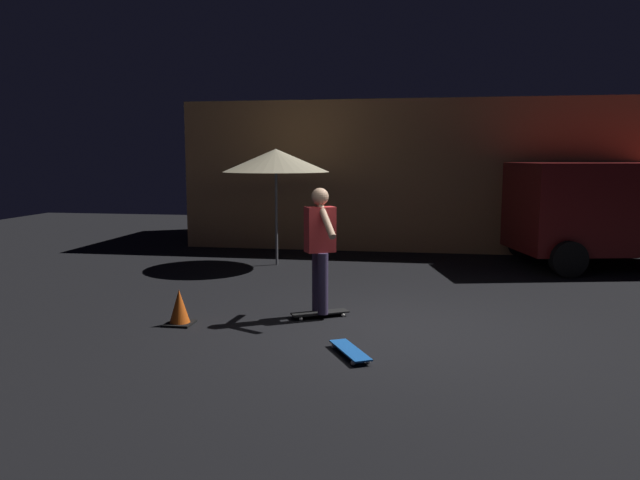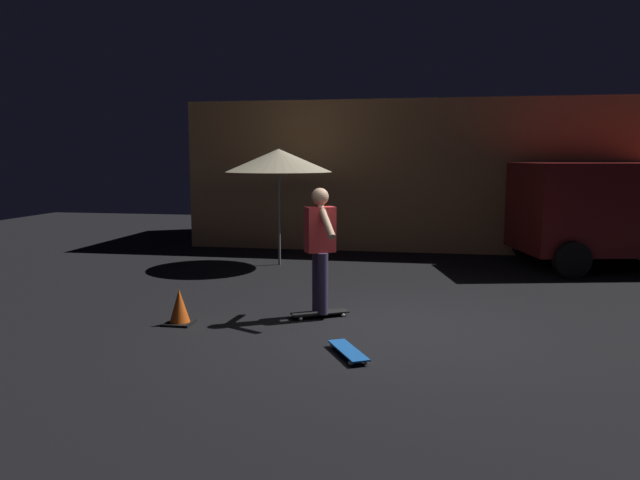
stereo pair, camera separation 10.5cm
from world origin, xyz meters
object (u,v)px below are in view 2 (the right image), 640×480
object	(u,v)px
patio_umbrella	(279,161)
skater	(320,241)
skateboard_spare	(348,351)
skateboard_ridden	(320,313)
traffic_cone	(180,308)
parked_van	(640,208)

from	to	relation	value
patio_umbrella	skater	distance (m)	4.25
skateboard_spare	skater	world-z (taller)	skater
skateboard_ridden	skateboard_spare	bearing A→B (deg)	-68.81
skater	traffic_cone	xyz separation A→B (m)	(-1.72, -0.66, -0.83)
parked_van	skateboard_ridden	size ratio (longest dim) A/B	6.33
skateboard_spare	traffic_cone	size ratio (longest dim) A/B	1.70
parked_van	skater	xyz separation A→B (m)	(-5.41, -4.82, -0.12)
parked_van	skateboard_ridden	distance (m)	7.33
patio_umbrella	skater	world-z (taller)	patio_umbrella
skateboard_ridden	skater	bearing A→B (deg)	-153.43
parked_van	skateboard_spare	distance (m)	8.04
patio_umbrella	traffic_cone	bearing A→B (deg)	-92.39
skateboard_ridden	skateboard_spare	size ratio (longest dim) A/B	0.99
patio_umbrella	skateboard_ridden	size ratio (longest dim) A/B	2.96
parked_van	patio_umbrella	size ratio (longest dim) A/B	2.14
skateboard_ridden	traffic_cone	size ratio (longest dim) A/B	1.69
patio_umbrella	skater	size ratio (longest dim) A/B	1.38
patio_umbrella	traffic_cone	world-z (taller)	patio_umbrella
skateboard_ridden	skater	size ratio (longest dim) A/B	0.46
parked_van	patio_umbrella	bearing A→B (deg)	-171.89
skater	traffic_cone	size ratio (longest dim) A/B	3.63
skater	traffic_cone	distance (m)	2.02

